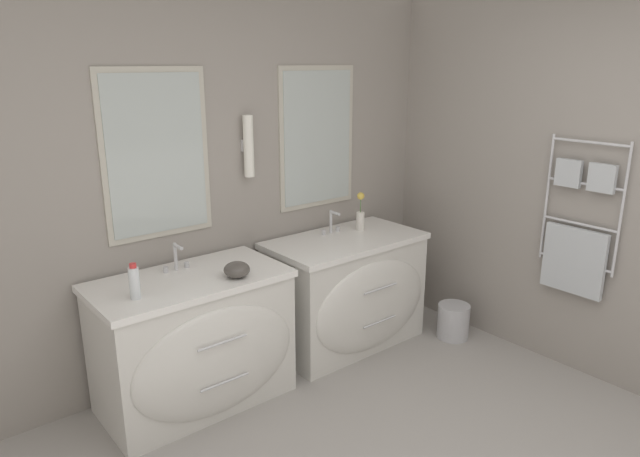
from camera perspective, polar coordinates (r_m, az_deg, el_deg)
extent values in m
cube|color=gray|center=(3.83, -11.59, 4.36)|extent=(5.42, 0.06, 2.60)
cube|color=#BCB7A8|center=(3.62, -16.04, 7.11)|extent=(0.69, 0.01, 1.03)
cube|color=#B2BCBA|center=(3.61, -15.97, 7.10)|extent=(0.62, 0.01, 0.96)
cube|color=#BCB7A8|center=(4.27, -0.28, 9.06)|extent=(0.69, 0.01, 1.03)
cube|color=#B2BCBA|center=(4.26, -0.19, 9.05)|extent=(0.62, 0.01, 0.96)
cylinder|color=white|center=(3.87, -7.16, 8.18)|extent=(0.07, 0.07, 0.41)
cube|color=silver|center=(3.90, -7.51, 8.24)|extent=(0.05, 0.02, 0.08)
cube|color=gray|center=(4.27, 21.39, 4.79)|extent=(0.06, 4.43, 2.60)
cylinder|color=silver|center=(3.99, 27.94, 1.50)|extent=(0.02, 0.02, 0.86)
cylinder|color=silver|center=(4.20, 21.74, 2.91)|extent=(0.02, 0.02, 0.86)
cylinder|color=silver|center=(4.02, 25.44, 7.79)|extent=(0.02, 0.50, 0.02)
cylinder|color=silver|center=(4.06, 24.98, 4.06)|extent=(0.02, 0.50, 0.02)
cylinder|color=silver|center=(4.12, 24.54, 0.42)|extent=(0.02, 0.50, 0.02)
cylinder|color=silver|center=(4.19, 24.11, -3.10)|extent=(0.02, 0.50, 0.02)
cube|color=#B7BCC1|center=(4.17, 24.02, -2.95)|extent=(0.04, 0.42, 0.45)
cube|color=#B7BCC1|center=(3.99, 26.37, 4.54)|extent=(0.04, 0.17, 0.18)
cube|color=#B7BCC1|center=(4.08, 23.60, 5.11)|extent=(0.04, 0.17, 0.18)
cube|color=silver|center=(3.69, -12.55, -11.16)|extent=(1.13, 0.60, 0.79)
ellipsoid|color=silver|center=(3.45, -10.23, -13.04)|extent=(1.04, 0.13, 0.67)
cube|color=white|center=(3.52, -12.97, -5.11)|extent=(1.16, 0.63, 0.04)
ellipsoid|color=white|center=(3.50, -12.72, -5.70)|extent=(0.34, 0.29, 0.10)
cylinder|color=silver|center=(3.32, -9.71, -11.18)|extent=(0.31, 0.01, 0.01)
cylinder|color=silver|center=(3.44, -9.50, -14.93)|extent=(0.31, 0.01, 0.01)
cube|color=silver|center=(4.32, 2.48, -6.50)|extent=(1.13, 0.60, 0.79)
ellipsoid|color=silver|center=(4.12, 5.26, -7.73)|extent=(1.04, 0.13, 0.67)
cube|color=white|center=(4.18, 2.54, -1.22)|extent=(1.16, 0.63, 0.04)
ellipsoid|color=white|center=(4.17, 2.81, -1.70)|extent=(0.34, 0.29, 0.10)
cylinder|color=silver|center=(4.01, 6.08, -6.00)|extent=(0.31, 0.01, 0.01)
cylinder|color=silver|center=(4.11, 5.97, -9.26)|extent=(0.31, 0.01, 0.01)
cylinder|color=silver|center=(3.62, -14.25, -2.74)|extent=(0.02, 0.02, 0.17)
cylinder|color=silver|center=(3.55, -14.00, -1.78)|extent=(0.02, 0.10, 0.02)
cylinder|color=silver|center=(3.61, -15.18, -4.00)|extent=(0.03, 0.03, 0.04)
cylinder|color=silver|center=(3.67, -13.19, -3.55)|extent=(0.03, 0.03, 0.04)
cylinder|color=silver|center=(4.27, 1.09, 0.68)|extent=(0.02, 0.02, 0.17)
cylinder|color=silver|center=(4.21, 1.52, 1.54)|extent=(0.02, 0.10, 0.02)
cylinder|color=silver|center=(4.24, 0.37, -0.38)|extent=(0.03, 0.03, 0.04)
cylinder|color=silver|center=(4.33, 1.80, -0.04)|extent=(0.03, 0.03, 0.04)
cylinder|color=silver|center=(3.25, -18.06, -5.22)|extent=(0.06, 0.06, 0.18)
cylinder|color=red|center=(3.22, -18.22, -3.54)|extent=(0.04, 0.04, 0.02)
ellipsoid|color=#4C4742|center=(3.44, -8.32, -4.09)|extent=(0.16, 0.16, 0.09)
cylinder|color=silver|center=(4.36, 4.04, 0.74)|extent=(0.06, 0.06, 0.14)
cylinder|color=#477238|center=(4.32, 4.08, 2.45)|extent=(0.01, 0.01, 0.13)
sphere|color=#E5BF47|center=(4.31, 4.10, 3.26)|extent=(0.06, 0.06, 0.06)
cylinder|color=#B7B7BC|center=(4.60, 13.18, -9.00)|extent=(0.24, 0.24, 0.27)
torus|color=#B7B7BC|center=(4.55, 13.29, -7.53)|extent=(0.25, 0.25, 0.01)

